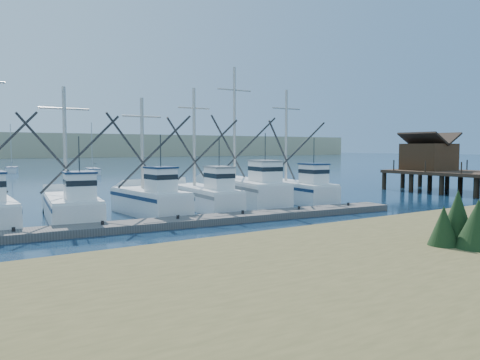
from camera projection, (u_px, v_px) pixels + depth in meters
name	position (u px, v px, depth m)	size (l,w,h in m)	color
ground	(377.00, 228.00, 24.62)	(500.00, 500.00, 0.00)	#0C1C35
shore_bank	(478.00, 283.00, 11.84)	(40.00, 10.00, 1.60)	#4C422D
floating_dock	(178.00, 222.00, 25.22)	(29.14, 1.94, 0.39)	#5D5854
timber_pier	(462.00, 165.00, 43.24)	(7.00, 20.00, 8.00)	black
trawler_fleet	(148.00, 199.00, 29.60)	(28.18, 9.64, 10.31)	white
sailboat_near	(93.00, 171.00, 72.98)	(2.36, 5.68, 8.10)	white
sailboat_far	(12.00, 170.00, 78.03)	(2.60, 5.34, 8.10)	white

